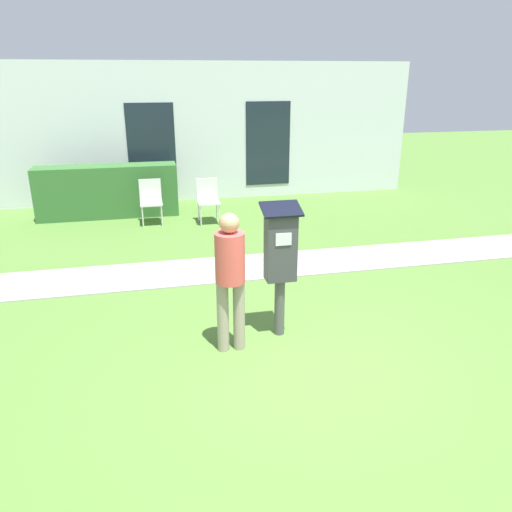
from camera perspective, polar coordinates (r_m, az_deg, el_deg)
ground_plane at (r=5.41m, az=6.84°, el=-12.70°), size 40.00×40.00×0.00m
sidewalk at (r=8.00m, az=-0.21°, el=-1.21°), size 12.00×1.10×0.02m
building_facade at (r=12.35m, az=-5.27°, el=13.90°), size 10.00×0.26×3.20m
parking_meter at (r=5.62m, az=2.81°, el=0.31°), size 0.44×0.31×1.59m
person_standing at (r=5.32m, az=-2.97°, el=-1.88°), size 0.32×0.32×1.58m
outdoor_chair_left at (r=10.48m, az=-11.93°, el=6.51°), size 0.44×0.44×0.90m
outdoor_chair_middle at (r=10.38m, az=-5.52°, el=6.72°), size 0.44×0.44×0.90m
hedge_row at (r=11.21m, az=-16.60°, el=7.10°), size 2.94×0.60×1.10m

